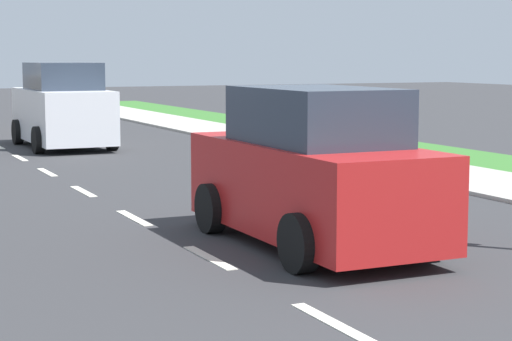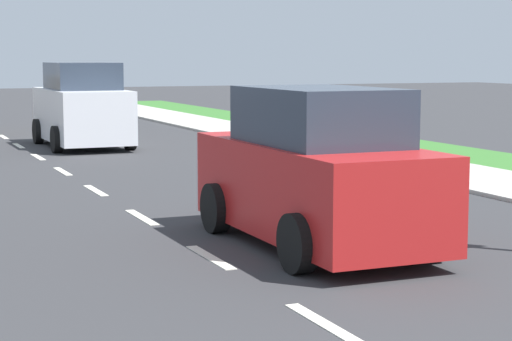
# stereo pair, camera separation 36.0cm
# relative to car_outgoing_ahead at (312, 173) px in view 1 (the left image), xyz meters

# --- Properties ---
(ground_plane) EXTENTS (96.00, 96.00, 0.00)m
(ground_plane) POSITION_rel_car_outgoing_ahead_xyz_m (-1.47, 12.15, -0.93)
(ground_plane) COLOR #333335
(car_outgoing_ahead) EXTENTS (1.93, 4.20, 2.01)m
(car_outgoing_ahead) POSITION_rel_car_outgoing_ahead_xyz_m (0.00, 0.00, 0.00)
(car_outgoing_ahead) COLOR red
(car_outgoing_ahead) RESTS_ON ground
(car_outgoing_far) EXTENTS (2.09, 4.36, 2.23)m
(car_outgoing_far) POSITION_rel_car_outgoing_ahead_xyz_m (0.07, 13.99, 0.10)
(car_outgoing_far) COLOR silver
(car_outgoing_far) RESTS_ON ground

